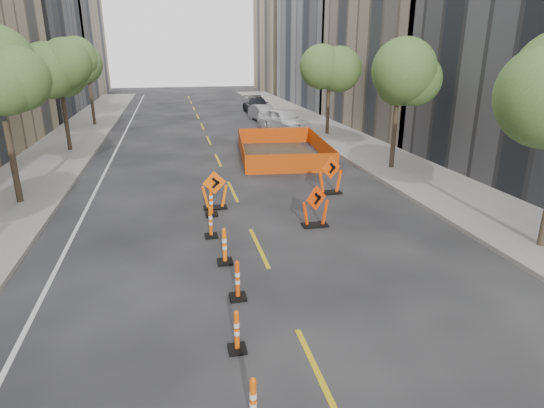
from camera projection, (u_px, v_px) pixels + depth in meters
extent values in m
plane|color=black|center=(292.00, 318.00, 10.36)|extent=(140.00, 140.00, 0.00)
cube|color=gray|center=(19.00, 190.00, 19.60)|extent=(4.00, 90.00, 0.15)
cube|color=gray|center=(402.00, 168.00, 23.27)|extent=(4.00, 90.00, 0.15)
cube|color=gray|center=(41.00, 13.00, 55.09)|extent=(12.00, 20.00, 20.00)
cube|color=gray|center=(433.00, 33.00, 33.58)|extent=(12.00, 16.00, 14.00)
cube|color=gray|center=(352.00, 8.00, 47.77)|extent=(12.00, 18.00, 20.00)
cube|color=tan|center=(303.00, 34.00, 65.43)|extent=(12.00, 14.00, 16.00)
cylinder|color=#382B1E|center=(14.00, 166.00, 17.39)|extent=(0.24, 0.24, 3.15)
cylinder|color=#382B1E|center=(67.00, 126.00, 26.64)|extent=(0.24, 0.24, 3.15)
sphere|color=#365E28|center=(59.00, 73.00, 25.68)|extent=(2.80, 2.80, 2.80)
cylinder|color=#382B1E|center=(93.00, 106.00, 35.88)|extent=(0.24, 0.24, 3.15)
sphere|color=#365E28|center=(88.00, 67.00, 34.93)|extent=(2.80, 2.80, 2.80)
cylinder|color=#382B1E|center=(393.00, 139.00, 22.66)|extent=(0.24, 0.24, 3.15)
sphere|color=#365E28|center=(399.00, 77.00, 21.70)|extent=(2.80, 2.80, 2.80)
cylinder|color=#382B1E|center=(328.00, 113.00, 31.91)|extent=(0.24, 0.24, 3.15)
sphere|color=#365E28|center=(329.00, 69.00, 30.95)|extent=(2.80, 2.80, 2.80)
imported|color=white|center=(283.00, 120.00, 34.04)|extent=(3.61, 5.29, 1.67)
imported|color=gray|center=(264.00, 113.00, 38.72)|extent=(2.17, 4.30, 1.35)
imported|color=black|center=(257.00, 105.00, 43.63)|extent=(2.14, 5.22, 1.51)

